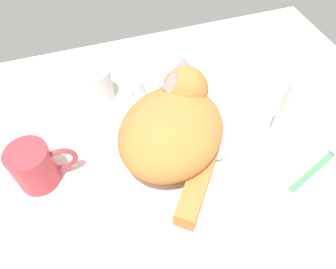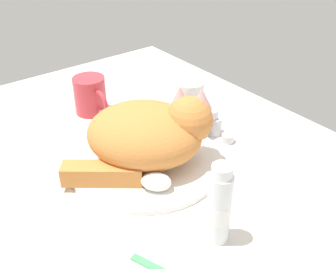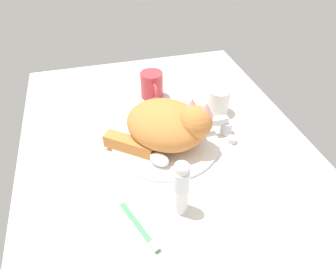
{
  "view_description": "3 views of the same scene",
  "coord_description": "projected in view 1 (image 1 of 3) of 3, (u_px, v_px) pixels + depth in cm",
  "views": [
    {
      "loc": [
        -12.24,
        -35.16,
        53.8
      ],
      "look_at": [
        -0.25,
        1.1,
        4.83
      ],
      "focal_mm": 33.69,
      "sensor_mm": 36.0,
      "label": 1
    },
    {
      "loc": [
        56.03,
        -37.52,
        49.12
      ],
      "look_at": [
        2.57,
        3.8,
        6.71
      ],
      "focal_mm": 43.6,
      "sensor_mm": 36.0,
      "label": 2
    },
    {
      "loc": [
        67.81,
        -17.38,
        60.61
      ],
      "look_at": [
        2.57,
        0.09,
        5.33
      ],
      "focal_mm": 33.85,
      "sensor_mm": 36.0,
      "label": 3
    }
  ],
  "objects": [
    {
      "name": "cat",
      "position": [
        175.0,
        126.0,
        0.6
      ],
      "size": [
        29.65,
        32.3,
        15.02
      ],
      "color": "#D17F3D",
      "rests_on": "sink_basin"
    },
    {
      "name": "coffee_mug",
      "position": [
        35.0,
        166.0,
        0.58
      ],
      "size": [
        12.0,
        7.74,
        9.12
      ],
      "color": "#C63842",
      "rests_on": "ground_plane"
    },
    {
      "name": "toothbrush",
      "position": [
        319.0,
        166.0,
        0.63
      ],
      "size": [
        14.82,
        6.57,
        1.6
      ],
      "color": "#4CB266",
      "rests_on": "ground_plane"
    },
    {
      "name": "rinse_cup",
      "position": [
        97.0,
        84.0,
        0.72
      ],
      "size": [
        7.19,
        7.19,
        8.35
      ],
      "color": "white",
      "rests_on": "ground_plane"
    },
    {
      "name": "faucet",
      "position": [
        147.0,
        87.0,
        0.73
      ],
      "size": [
        11.81,
        10.95,
        6.12
      ],
      "color": "silver",
      "rests_on": "ground_plane"
    },
    {
      "name": "ground_plane",
      "position": [
        171.0,
        156.0,
        0.66
      ],
      "size": [
        110.0,
        82.5,
        3.0
      ],
      "primitive_type": "cube",
      "color": "silver"
    },
    {
      "name": "toothpaste_bottle",
      "position": [
        287.0,
        113.0,
        0.63
      ],
      "size": [
        3.86,
        3.86,
        14.32
      ],
      "color": "white",
      "rests_on": "ground_plane"
    },
    {
      "name": "sink_basin",
      "position": [
        171.0,
        151.0,
        0.65
      ],
      "size": [
        31.11,
        31.11,
        1.15
      ],
      "primitive_type": "cylinder",
      "color": "white",
      "rests_on": "ground_plane"
    }
  ]
}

